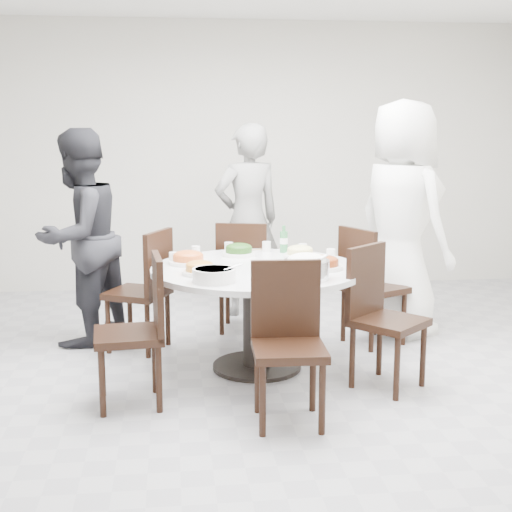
{
  "coord_description": "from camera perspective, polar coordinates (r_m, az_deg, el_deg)",
  "views": [
    {
      "loc": [
        -0.85,
        -4.56,
        1.76
      ],
      "look_at": [
        -0.26,
        0.39,
        0.82
      ],
      "focal_mm": 50.0,
      "sensor_mm": 36.0,
      "label": 1
    }
  ],
  "objects": [
    {
      "name": "chair_sw",
      "position": [
        4.53,
        -10.18,
        -5.99
      ],
      "size": [
        0.46,
        0.46,
        0.95
      ],
      "primitive_type": "cube",
      "rotation": [
        0.0,
        0.0,
        4.8
      ],
      "color": "black",
      "rests_on": "floor"
    },
    {
      "name": "chair_se",
      "position": [
        4.82,
        10.6,
        -4.96
      ],
      "size": [
        0.59,
        0.59,
        0.95
      ],
      "primitive_type": "cube",
      "rotation": [
        0.0,
        0.0,
        7.01
      ],
      "color": "black",
      "rests_on": "floor"
    },
    {
      "name": "chair_s",
      "position": [
        4.18,
        2.67,
        -7.22
      ],
      "size": [
        0.44,
        0.44,
        0.95
      ],
      "primitive_type": "cube",
      "rotation": [
        0.0,
        0.0,
        6.24
      ],
      "color": "black",
      "rests_on": "floor"
    },
    {
      "name": "dining_table",
      "position": [
        5.13,
        0.07,
        -4.99
      ],
      "size": [
        1.5,
        1.5,
        0.75
      ],
      "primitive_type": "cylinder",
      "color": "silver",
      "rests_on": "floor"
    },
    {
      "name": "diner_middle",
      "position": [
        6.53,
        -0.68,
        2.88
      ],
      "size": [
        0.74,
        0.6,
        1.75
      ],
      "primitive_type": "imported",
      "rotation": [
        0.0,
        0.0,
        3.46
      ],
      "color": "black",
      "rests_on": "floor"
    },
    {
      "name": "chair_n",
      "position": [
        6.06,
        -0.95,
        -1.58
      ],
      "size": [
        0.5,
        0.5,
        0.95
      ],
      "primitive_type": "cube",
      "rotation": [
        0.0,
        0.0,
        2.91
      ],
      "color": "black",
      "rests_on": "floor"
    },
    {
      "name": "tea_cups",
      "position": [
        5.66,
        -1.01,
        0.8
      ],
      "size": [
        0.07,
        0.07,
        0.08
      ],
      "primitive_type": "cylinder",
      "color": "white",
      "rests_on": "dining_table"
    },
    {
      "name": "dish_greens",
      "position": [
        5.47,
        -1.38,
        0.39
      ],
      "size": [
        0.26,
        0.26,
        0.07
      ],
      "primitive_type": "cylinder",
      "color": "white",
      "rests_on": "dining_table"
    },
    {
      "name": "dish_redbrown",
      "position": [
        4.99,
        5.45,
        -0.68
      ],
      "size": [
        0.26,
        0.26,
        0.07
      ],
      "primitive_type": "cylinder",
      "color": "white",
      "rests_on": "dining_table"
    },
    {
      "name": "beverage_bottle",
      "position": [
        5.59,
        2.24,
        1.37
      ],
      "size": [
        0.06,
        0.06,
        0.21
      ],
      "primitive_type": "cylinder",
      "color": "#317A43",
      "rests_on": "dining_table"
    },
    {
      "name": "dish_pale",
      "position": [
        5.4,
        3.54,
        0.23
      ],
      "size": [
        0.25,
        0.25,
        0.07
      ],
      "primitive_type": "cylinder",
      "color": "white",
      "rests_on": "dining_table"
    },
    {
      "name": "dish_orange",
      "position": [
        5.17,
        -5.44,
        -0.22
      ],
      "size": [
        0.28,
        0.28,
        0.08
      ],
      "primitive_type": "cylinder",
      "color": "white",
      "rests_on": "dining_table"
    },
    {
      "name": "diner_left",
      "position": [
        5.81,
        -13.96,
        1.43
      ],
      "size": [
        1.01,
        1.06,
        1.72
      ],
      "primitive_type": "imported",
      "rotation": [
        0.0,
        0.0,
        4.11
      ],
      "color": "black",
      "rests_on": "floor"
    },
    {
      "name": "chair_ne",
      "position": [
        5.77,
        9.44,
        -2.35
      ],
      "size": [
        0.56,
        0.56,
        0.95
      ],
      "primitive_type": "cube",
      "rotation": [
        0.0,
        0.0,
        2.02
      ],
      "color": "black",
      "rests_on": "floor"
    },
    {
      "name": "dish_tofu",
      "position": [
        4.81,
        -4.52,
        -1.1
      ],
      "size": [
        0.24,
        0.24,
        0.06
      ],
      "primitive_type": "cylinder",
      "color": "white",
      "rests_on": "dining_table"
    },
    {
      "name": "wall_back",
      "position": [
        7.62,
        -0.41,
        7.95
      ],
      "size": [
        6.0,
        0.01,
        2.8
      ],
      "primitive_type": "cube",
      "color": "silver",
      "rests_on": "ground"
    },
    {
      "name": "diner_right",
      "position": [
        6.02,
        11.56,
        2.93
      ],
      "size": [
        0.98,
        1.13,
        1.94
      ],
      "primitive_type": "imported",
      "rotation": [
        0.0,
        0.0,
        2.03
      ],
      "color": "white",
      "rests_on": "floor"
    },
    {
      "name": "floor",
      "position": [
        4.96,
        3.55,
        -10.12
      ],
      "size": [
        6.0,
        6.0,
        0.01
      ],
      "primitive_type": "cube",
      "color": "#A1A0A5",
      "rests_on": "ground"
    },
    {
      "name": "chopsticks",
      "position": [
        5.7,
        -0.44,
        0.53
      ],
      "size": [
        0.24,
        0.04,
        0.01
      ],
      "primitive_type": null,
      "color": "tan",
      "rests_on": "dining_table"
    },
    {
      "name": "soup_bowl",
      "position": [
        4.58,
        -3.38,
        -1.53
      ],
      "size": [
        0.28,
        0.28,
        0.09
      ],
      "primitive_type": "cylinder",
      "color": "white",
      "rests_on": "dining_table"
    },
    {
      "name": "chair_nw",
      "position": [
        5.61,
        -9.46,
        -2.72
      ],
      "size": [
        0.56,
        0.56,
        0.95
      ],
      "primitive_type": "cube",
      "rotation": [
        0.0,
        0.0,
        4.26
      ],
      "color": "black",
      "rests_on": "floor"
    },
    {
      "name": "rice_bowl",
      "position": [
        4.65,
        4.06,
        -1.09
      ],
      "size": [
        0.3,
        0.3,
        0.13
      ],
      "primitive_type": "cylinder",
      "color": "silver",
      "rests_on": "dining_table"
    }
  ]
}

